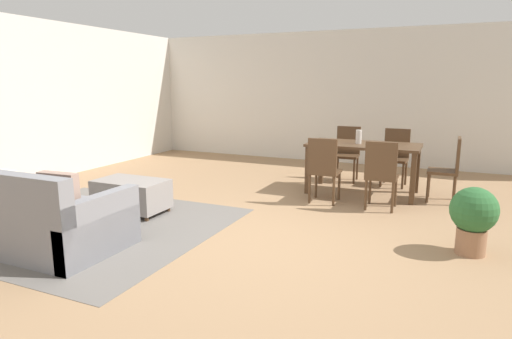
# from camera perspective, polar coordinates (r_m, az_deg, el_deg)

# --- Properties ---
(ground_plane) EXTENTS (10.80, 10.80, 0.00)m
(ground_plane) POSITION_cam_1_polar(r_m,az_deg,el_deg) (4.76, -0.92, -9.08)
(ground_plane) COLOR #9E7A56
(wall_back) EXTENTS (9.00, 0.12, 2.70)m
(wall_back) POSITION_cam_1_polar(r_m,az_deg,el_deg) (9.23, 12.54, 9.17)
(wall_back) COLOR silver
(wall_back) RESTS_ON ground_plane
(area_rug) EXTENTS (3.00, 2.80, 0.01)m
(area_rug) POSITION_cam_1_polar(r_m,az_deg,el_deg) (5.52, -21.06, -6.89)
(area_rug) COLOR slate
(area_rug) RESTS_ON ground_plane
(couch) EXTENTS (1.98, 1.00, 0.86)m
(couch) POSITION_cam_1_polar(r_m,az_deg,el_deg) (5.07, -27.78, -5.63)
(couch) COLOR gray
(couch) RESTS_ON ground_plane
(ottoman_table) EXTENTS (0.91, 0.55, 0.43)m
(ottoman_table) POSITION_cam_1_polar(r_m,az_deg,el_deg) (5.84, -16.02, -3.11)
(ottoman_table) COLOR gray
(ottoman_table) RESTS_ON ground_plane
(dining_table) EXTENTS (1.62, 0.85, 0.76)m
(dining_table) POSITION_cam_1_polar(r_m,az_deg,el_deg) (6.72, 13.94, 2.49)
(dining_table) COLOR #513823
(dining_table) RESTS_ON ground_plane
(dining_chair_near_left) EXTENTS (0.41, 0.41, 0.92)m
(dining_chair_near_left) POSITION_cam_1_polar(r_m,az_deg,el_deg) (6.06, 8.88, 0.38)
(dining_chair_near_left) COLOR #513823
(dining_chair_near_left) RESTS_ON ground_plane
(dining_chair_near_right) EXTENTS (0.40, 0.40, 0.92)m
(dining_chair_near_right) POSITION_cam_1_polar(r_m,az_deg,el_deg) (5.89, 16.12, -0.26)
(dining_chair_near_right) COLOR #513823
(dining_chair_near_right) RESTS_ON ground_plane
(dining_chair_far_left) EXTENTS (0.42, 0.42, 0.92)m
(dining_chair_far_left) POSITION_cam_1_polar(r_m,az_deg,el_deg) (7.62, 11.88, 2.50)
(dining_chair_far_left) COLOR #513823
(dining_chair_far_left) RESTS_ON ground_plane
(dining_chair_far_right) EXTENTS (0.42, 0.42, 0.92)m
(dining_chair_far_right) POSITION_cam_1_polar(r_m,az_deg,el_deg) (7.44, 17.84, 2.00)
(dining_chair_far_right) COLOR #513823
(dining_chair_far_right) RESTS_ON ground_plane
(dining_chair_head_east) EXTENTS (0.40, 0.40, 0.92)m
(dining_chair_head_east) POSITION_cam_1_polar(r_m,az_deg,el_deg) (6.63, 24.06, 0.46)
(dining_chair_head_east) COLOR #513823
(dining_chair_head_east) RESTS_ON ground_plane
(vase_centerpiece) EXTENTS (0.09, 0.09, 0.20)m
(vase_centerpiece) POSITION_cam_1_polar(r_m,az_deg,el_deg) (6.70, 13.33, 4.20)
(vase_centerpiece) COLOR silver
(vase_centerpiece) RESTS_ON dining_table
(potted_plant) EXTENTS (0.45, 0.45, 0.67)m
(potted_plant) POSITION_cam_1_polar(r_m,az_deg,el_deg) (4.73, 26.63, -5.45)
(potted_plant) COLOR #996B4C
(potted_plant) RESTS_ON ground_plane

